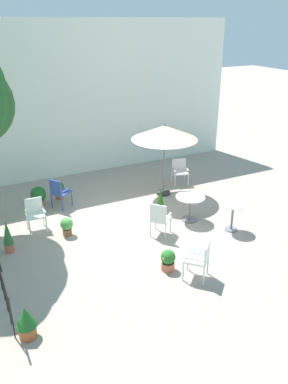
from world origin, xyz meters
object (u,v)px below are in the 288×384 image
at_px(cafe_table_1, 190,204).
at_px(potted_plant_6, 67,226).
at_px(patio_chair_1, 200,258).
at_px(potted_plant_1, 26,321).
at_px(patio_chair_2, 160,217).
at_px(cafe_table_0, 233,212).
at_px(patio_chair_4, 59,191).
at_px(patio_chair_3, 35,212).
at_px(potted_plant_8, 160,202).
at_px(potted_plant_4, 59,189).
at_px(potted_plant_0, 38,195).
at_px(potted_plant_2, 168,260).
at_px(potted_plant_3, 8,236).
at_px(patio_chair_0, 180,170).
at_px(patio_umbrella_0, 165,133).

relative_size(cafe_table_1, potted_plant_6, 1.63).
xyz_separation_m(patio_chair_1, potted_plant_1, (-3.67, -0.10, -0.16)).
relative_size(patio_chair_2, potted_plant_1, 1.44).
xyz_separation_m(cafe_table_0, patio_chair_1, (-1.96, -1.38, -0.01)).
xyz_separation_m(cafe_table_1, patio_chair_4, (-3.01, 2.37, 0.03)).
bearing_deg(cafe_table_1, potted_plant_6, 167.79).
relative_size(patio_chair_1, patio_chair_3, 1.00).
bearing_deg(patio_chair_2, patio_chair_1, -93.08).
bearing_deg(potted_plant_8, potted_plant_4, 133.49).
xyz_separation_m(potted_plant_0, potted_plant_1, (-1.41, -5.30, 0.03)).
bearing_deg(potted_plant_8, cafe_table_1, -46.78).
bearing_deg(cafe_table_1, potted_plant_2, -133.80).
distance_m(patio_chair_3, potted_plant_1, 3.99).
distance_m(patio_chair_1, potted_plant_0, 5.67).
xyz_separation_m(cafe_table_0, potted_plant_3, (-5.46, 1.53, -0.10)).
bearing_deg(patio_chair_0, patio_umbrella_0, -149.68).
distance_m(cafe_table_1, patio_chair_3, 4.17).
distance_m(patio_chair_1, patio_chair_3, 4.60).
bearing_deg(patio_chair_1, potted_plant_1, -178.37).
height_order(cafe_table_1, potted_plant_1, cafe_table_1).
distance_m(patio_chair_1, potted_plant_4, 5.62).
xyz_separation_m(patio_chair_1, potted_plant_0, (-2.27, 5.20, -0.19)).
bearing_deg(patio_chair_2, potted_plant_8, 60.51).
bearing_deg(cafe_table_0, potted_plant_4, 131.66).
xyz_separation_m(potted_plant_2, potted_plant_6, (-1.57, 2.51, 0.02)).
relative_size(patio_chair_2, potted_plant_8, 1.13).
xyz_separation_m(patio_umbrella_0, patio_chair_1, (-1.48, -4.24, -1.50)).
distance_m(patio_chair_4, potted_plant_3, 2.52).
height_order(patio_umbrella_0, potted_plant_1, patio_umbrella_0).
bearing_deg(patio_chair_0, cafe_table_0, -97.50).
bearing_deg(potted_plant_2, potted_plant_6, 122.03).
xyz_separation_m(potted_plant_3, potted_plant_6, (1.47, 0.15, -0.15)).
bearing_deg(potted_plant_0, patio_chair_0, -5.12).
bearing_deg(potted_plant_0, patio_chair_2, -53.65).
bearing_deg(potted_plant_1, patio_chair_1, 1.63).
distance_m(potted_plant_1, potted_plant_6, 3.58).
distance_m(potted_plant_2, potted_plant_8, 2.68).
xyz_separation_m(patio_chair_0, potted_plant_3, (-5.91, -1.86, -0.07)).
bearing_deg(patio_umbrella_0, potted_plant_8, -122.76).
bearing_deg(potted_plant_1, cafe_table_0, 14.78).
relative_size(potted_plant_0, potted_plant_6, 1.20).
relative_size(potted_plant_0, potted_plant_1, 0.92).
distance_m(patio_chair_0, patio_chair_3, 5.17).
height_order(patio_chair_1, potted_plant_2, patio_chair_1).
relative_size(potted_plant_3, potted_plant_6, 1.68).
bearing_deg(potted_plant_1, cafe_table_1, 26.48).
bearing_deg(patio_umbrella_0, potted_plant_4, 159.60).
bearing_deg(potted_plant_8, potted_plant_6, 178.21).
xyz_separation_m(cafe_table_0, potted_plant_2, (-2.42, -0.82, -0.26)).
bearing_deg(potted_plant_4, patio_umbrella_0, -20.40).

